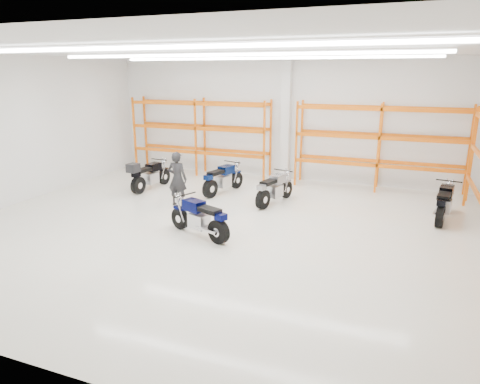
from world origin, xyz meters
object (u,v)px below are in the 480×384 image
at_px(motorcycle_back_a, 148,176).
at_px(standing_man, 177,179).
at_px(motorcycle_back_c, 274,190).
at_px(structural_column, 286,120).
at_px(motorcycle_main, 201,219).
at_px(motorcycle_back_b, 222,180).
at_px(motorcycle_back_d, 444,204).

xyz_separation_m(motorcycle_back_a, standing_man, (1.83, -1.17, 0.33)).
distance_m(motorcycle_back_c, standing_man, 2.98).
bearing_deg(standing_man, motorcycle_back_c, -158.08).
relative_size(standing_man, structural_column, 0.37).
bearing_deg(motorcycle_main, structural_column, 87.07).
relative_size(motorcycle_back_a, motorcycle_back_b, 1.04).
relative_size(motorcycle_main, standing_man, 1.15).
distance_m(motorcycle_main, motorcycle_back_d, 6.72).
bearing_deg(motorcycle_back_c, motorcycle_back_a, -179.56).
relative_size(motorcycle_main, motorcycle_back_a, 0.92).
bearing_deg(motorcycle_back_b, motorcycle_back_c, -14.57).
bearing_deg(structural_column, motorcycle_back_d, -29.38).
relative_size(motorcycle_back_b, standing_man, 1.21).
height_order(standing_man, structural_column, structural_column).
bearing_deg(motorcycle_back_a, standing_man, -32.69).
relative_size(motorcycle_back_b, motorcycle_back_c, 1.03).
height_order(motorcycle_main, motorcycle_back_a, motorcycle_back_a).
relative_size(motorcycle_back_d, structural_column, 0.46).
distance_m(motorcycle_back_b, motorcycle_back_c, 2.04).
bearing_deg(standing_man, motorcycle_main, 128.59).
relative_size(motorcycle_back_a, motorcycle_back_d, 1.02).
height_order(motorcycle_main, structural_column, structural_column).
bearing_deg(motorcycle_back_a, motorcycle_back_d, 1.59).
bearing_deg(motorcycle_back_b, structural_column, 62.42).
relative_size(motorcycle_back_a, motorcycle_back_c, 1.07).
xyz_separation_m(motorcycle_back_a, motorcycle_back_b, (2.56, 0.55, -0.04)).
distance_m(motorcycle_main, motorcycle_back_c, 3.43).
relative_size(motorcycle_main, structural_column, 0.43).
xyz_separation_m(motorcycle_back_c, structural_column, (-0.54, 3.25, 1.79)).
bearing_deg(motorcycle_back_b, motorcycle_back_a, -167.91).
distance_m(motorcycle_back_d, structural_column, 6.42).
distance_m(motorcycle_back_c, motorcycle_back_d, 4.84).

